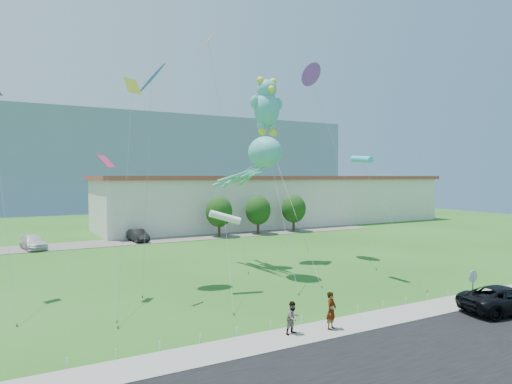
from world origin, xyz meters
TOP-DOWN VIEW (x-y plane):
  - ground at (0.00, 0.00)m, footprint 160.00×160.00m
  - road at (0.00, -8.00)m, footprint 80.00×8.00m
  - sidewalk at (0.00, -2.75)m, footprint 80.00×2.50m
  - parking_strip at (0.00, 35.00)m, footprint 70.00×6.00m
  - hill_ridge at (0.00, 120.00)m, footprint 160.00×50.00m
  - warehouse at (26.00, 44.00)m, footprint 61.00×15.00m
  - stop_sign at (9.50, -4.21)m, footprint 0.80×0.07m
  - rope_fence at (0.00, -1.30)m, footprint 26.05×0.05m
  - tree_near at (10.00, 34.00)m, footprint 3.60×3.60m
  - tree_mid at (16.00, 34.00)m, footprint 3.60×3.60m
  - tree_far at (22.00, 34.00)m, footprint 3.60×3.60m
  - suv at (10.82, -5.50)m, footprint 6.08×3.75m
  - pedestrian_left at (-0.22, -2.88)m, footprint 0.85×0.73m
  - pedestrian_right at (-2.40, -2.51)m, footprint 0.93×0.79m
  - parked_car_white at (-12.47, 34.40)m, footprint 2.94×5.40m
  - parked_car_black at (-0.74, 34.64)m, footprint 1.88×4.65m
  - octopus_kite at (3.19, 11.39)m, footprint 2.50×13.11m
  - teddy_bear_kite at (6.76, 15.80)m, footprint 3.58×12.20m
  - small_kite_white at (-1.68, 7.16)m, footprint 2.17×6.37m
  - small_kite_cyan at (9.70, 5.82)m, footprint 1.21×6.95m
  - small_kite_pink at (-9.35, 8.78)m, footprint 1.43×7.27m
  - small_kite_purple at (11.90, 15.56)m, footprint 2.07×8.93m
  - small_kite_yellow at (-8.09, 7.52)m, footprint 2.68×4.79m
  - small_kite_blue at (-5.56, 11.62)m, footprint 2.64×3.97m
  - small_kite_orange at (1.14, 16.44)m, footprint 2.38×5.71m

SIDE VIEW (x-z plane):
  - ground at x=0.00m, z-range 0.00..0.00m
  - road at x=0.00m, z-range 0.00..0.06m
  - parking_strip at x=0.00m, z-range 0.00..0.06m
  - sidewalk at x=0.00m, z-range 0.00..0.10m
  - rope_fence at x=0.00m, z-range 0.00..0.50m
  - parked_car_white at x=-12.47m, z-range 0.06..1.54m
  - parked_car_black at x=-0.74m, z-range 0.06..1.56m
  - suv at x=10.82m, z-range 0.06..1.63m
  - pedestrian_right at x=-2.40m, z-range 0.10..1.77m
  - pedestrian_left at x=-0.22m, z-range 0.10..2.07m
  - stop_sign at x=9.50m, z-range 0.62..3.12m
  - tree_near at x=10.00m, z-range 0.65..6.12m
  - tree_mid at x=16.00m, z-range 0.65..6.12m
  - tree_far at x=22.00m, z-range 0.65..6.12m
  - warehouse at x=26.00m, z-range 0.02..8.22m
  - small_kite_white at x=-1.68m, z-range 2.38..8.10m
  - small_kite_pink at x=-9.35m, z-range 3.37..12.95m
  - octopus_kite at x=3.19m, z-range 3.61..14.96m
  - small_kite_cyan at x=9.70m, z-range 4.46..14.40m
  - small_kite_yellow at x=-8.09m, z-range 5.04..19.47m
  - hill_ridge at x=0.00m, z-range 0.00..25.00m
  - teddy_bear_kite at x=6.76m, z-range 6.15..23.67m
  - small_kite_blue at x=-5.56m, z-range 7.04..23.15m
  - small_kite_purple at x=11.90m, z-range 8.35..27.35m
  - small_kite_orange at x=1.14m, z-range 9.30..30.37m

